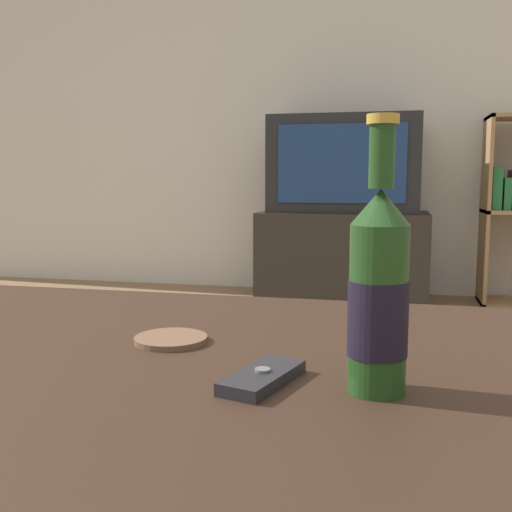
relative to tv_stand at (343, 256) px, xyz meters
name	(u,v)px	position (x,y,z in m)	size (l,w,h in m)	color
back_wall	(346,77)	(-0.02, 0.31, 1.05)	(8.00, 0.05, 2.60)	beige
coffee_table	(154,403)	(-0.02, -2.72, 0.15)	(1.04, 0.76, 0.48)	#332116
tv_stand	(343,256)	(0.00, 0.00, 0.00)	(0.94, 0.47, 0.51)	#28231E
television	(344,164)	(0.00, 0.00, 0.52)	(0.83, 0.40, 0.53)	black
beer_bottle	(378,293)	(0.26, -2.80, 0.33)	(0.06, 0.06, 0.29)	#1E4219
cell_phone	(263,377)	(0.14, -2.80, 0.23)	(0.08, 0.13, 0.02)	#232328
coaster	(171,339)	(-0.02, -2.67, 0.23)	(0.10, 0.10, 0.01)	brown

